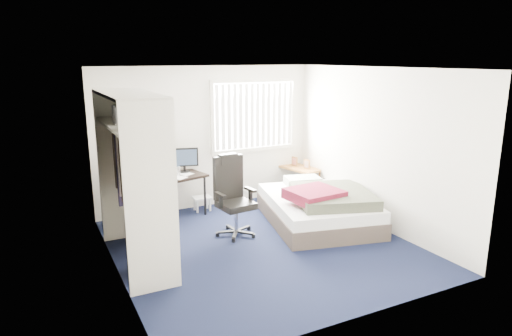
{
  "coord_description": "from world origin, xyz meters",
  "views": [
    {
      "loc": [
        -2.83,
        -5.41,
        2.64
      ],
      "look_at": [
        0.1,
        0.4,
        1.05
      ],
      "focal_mm": 32.0,
      "sensor_mm": 36.0,
      "label": 1
    }
  ],
  "objects": [
    {
      "name": "window_assembly",
      "position": [
        0.9,
        2.04,
        1.6
      ],
      "size": [
        1.72,
        0.09,
        1.32
      ],
      "color": "white",
      "rests_on": "ground"
    },
    {
      "name": "nightstand",
      "position": [
        1.75,
        1.81,
        0.52
      ],
      "size": [
        0.62,
        0.93,
        0.77
      ],
      "color": "brown",
      "rests_on": "ground"
    },
    {
      "name": "closet",
      "position": [
        -1.67,
        0.27,
        1.35
      ],
      "size": [
        0.64,
        1.84,
        2.22
      ],
      "color": "beige",
      "rests_on": "ground"
    },
    {
      "name": "office_chair",
      "position": [
        -0.17,
        0.63,
        0.47
      ],
      "size": [
        0.64,
        0.64,
        1.23
      ],
      "color": "black",
      "rests_on": "ground"
    },
    {
      "name": "pine_box",
      "position": [
        -1.65,
        -0.06,
        0.16
      ],
      "size": [
        0.42,
        0.32,
        0.31
      ],
      "primitive_type": "cube",
      "rotation": [
        0.0,
        0.0,
        0.02
      ],
      "color": "tan",
      "rests_on": "ground"
    },
    {
      "name": "room_shell",
      "position": [
        0.0,
        0.0,
        1.51
      ],
      "size": [
        4.2,
        4.2,
        4.2
      ],
      "color": "silver",
      "rests_on": "ground"
    },
    {
      "name": "bed",
      "position": [
        1.25,
        0.4,
        0.28
      ],
      "size": [
        1.95,
        2.33,
        0.67
      ],
      "color": "#41362F",
      "rests_on": "ground"
    },
    {
      "name": "footstool",
      "position": [
        -0.23,
        1.85,
        0.2
      ],
      "size": [
        0.33,
        0.27,
        0.26
      ],
      "color": "white",
      "rests_on": "ground"
    },
    {
      "name": "ground",
      "position": [
        0.0,
        0.0,
        0.0
      ],
      "size": [
        4.2,
        4.2,
        0.0
      ],
      "primitive_type": "plane",
      "color": "black",
      "rests_on": "ground"
    },
    {
      "name": "desk",
      "position": [
        -0.97,
        1.76,
        0.75
      ],
      "size": [
        1.57,
        1.02,
        1.18
      ],
      "color": "black",
      "rests_on": "ground"
    }
  ]
}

